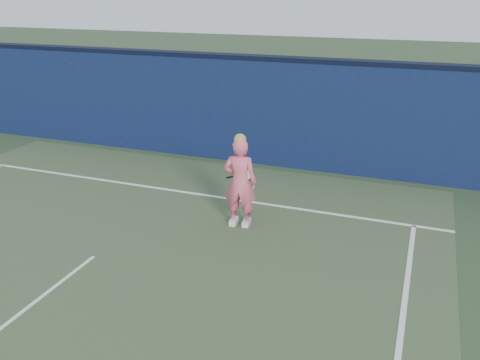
% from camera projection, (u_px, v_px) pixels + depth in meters
% --- Properties ---
extents(ground, '(80.00, 80.00, 0.00)m').
position_uv_depth(ground, '(52.00, 289.00, 7.33)').
color(ground, '#2F3E26').
rests_on(ground, ground).
extents(backstop_wall, '(24.00, 0.40, 2.50)m').
position_uv_depth(backstop_wall, '(222.00, 109.00, 12.57)').
color(backstop_wall, '#0E163D').
rests_on(backstop_wall, ground).
extents(wall_cap, '(24.00, 0.42, 0.10)m').
position_uv_depth(wall_cap, '(221.00, 56.00, 12.11)').
color(wall_cap, black).
rests_on(wall_cap, backstop_wall).
extents(player, '(0.65, 0.47, 1.73)m').
position_uv_depth(player, '(240.00, 182.00, 9.05)').
color(player, '#F55F7C').
rests_on(player, ground).
extents(racket, '(0.52, 0.17, 0.28)m').
position_uv_depth(racket, '(245.00, 174.00, 9.46)').
color(racket, black).
rests_on(racket, ground).
extents(court_lines, '(11.00, 12.04, 0.01)m').
position_uv_depth(court_lines, '(36.00, 301.00, 7.04)').
color(court_lines, white).
rests_on(court_lines, court_surface).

